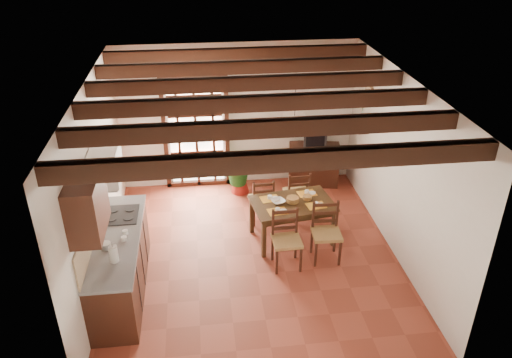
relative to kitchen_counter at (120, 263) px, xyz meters
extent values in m
plane|color=brown|center=(1.96, 0.60, -0.47)|extent=(5.00, 5.00, 0.00)
cube|color=silver|center=(1.96, 3.10, 0.93)|extent=(4.50, 0.02, 2.80)
cube|color=silver|center=(1.96, -1.90, 0.93)|extent=(4.50, 0.02, 2.80)
cube|color=silver|center=(-0.29, 0.60, 0.93)|extent=(0.02, 5.00, 2.80)
cube|color=silver|center=(4.21, 0.60, 0.93)|extent=(0.02, 5.00, 2.80)
cube|color=white|center=(1.96, 0.60, 2.33)|extent=(4.50, 5.00, 0.02)
cube|color=black|center=(1.96, -1.50, 2.22)|extent=(4.50, 0.14, 0.20)
cube|color=black|center=(1.96, -0.66, 2.22)|extent=(4.50, 0.14, 0.20)
cube|color=black|center=(1.96, 0.18, 2.22)|extent=(4.50, 0.14, 0.20)
cube|color=black|center=(1.96, 1.02, 2.22)|extent=(4.50, 0.14, 0.20)
cube|color=black|center=(1.96, 1.86, 2.22)|extent=(4.50, 0.14, 0.20)
cube|color=black|center=(1.96, 2.70, 2.22)|extent=(4.50, 0.14, 0.20)
cube|color=white|center=(1.16, 3.09, 0.63)|extent=(1.01, 0.02, 2.11)
cube|color=#351910|center=(1.16, 3.04, 1.77)|extent=(1.26, 0.10, 0.08)
cube|color=#351910|center=(0.57, 3.04, 0.63)|extent=(0.08, 0.10, 2.28)
cube|color=#351910|center=(1.75, 3.04, 0.63)|extent=(0.08, 0.10, 2.28)
cube|color=#351910|center=(1.16, 3.02, 0.63)|extent=(1.01, 0.03, 2.02)
cube|color=#351910|center=(0.01, 0.00, -0.03)|extent=(0.60, 2.20, 0.88)
cube|color=slate|center=(0.01, 0.00, 0.43)|extent=(0.64, 2.25, 0.04)
cube|color=tan|center=(-0.28, 0.00, 0.66)|extent=(0.02, 2.20, 0.50)
cube|color=#351910|center=(-0.12, -0.70, 1.38)|extent=(0.35, 0.80, 0.70)
cube|color=white|center=(-0.09, 0.55, 1.28)|extent=(0.38, 0.60, 0.50)
cube|color=silver|center=(-0.09, 0.55, 1.01)|extent=(0.32, 0.55, 0.04)
cube|color=black|center=(0.01, 0.55, 0.45)|extent=(0.50, 0.55, 0.02)
cylinder|color=white|center=(0.06, -0.55, 0.56)|extent=(0.11, 0.11, 0.24)
cylinder|color=silver|center=(-0.09, -0.25, 0.48)|extent=(0.14, 0.14, 0.10)
cube|color=#382412|center=(2.65, 0.97, 0.20)|extent=(1.40, 1.02, 0.05)
cube|color=#382412|center=(2.65, 0.97, 0.13)|extent=(1.26, 0.92, 0.09)
cube|color=#382412|center=(3.17, 1.41, -0.15)|extent=(0.07, 0.07, 0.65)
cube|color=#382412|center=(2.01, 1.23, -0.15)|extent=(0.07, 0.07, 0.65)
cube|color=#382412|center=(3.28, 0.70, -0.15)|extent=(0.07, 0.07, 0.65)
cube|color=#382412|center=(2.12, 0.52, -0.15)|extent=(0.07, 0.07, 0.65)
cube|color=#A17C44|center=(2.43, 0.26, -0.01)|extent=(0.44, 0.42, 0.05)
cube|color=#351910|center=(2.43, 0.43, 0.22)|extent=(0.43, 0.05, 0.47)
cube|color=#351910|center=(2.43, 0.26, -0.24)|extent=(0.42, 0.40, 0.46)
cube|color=#A17C44|center=(3.07, 0.35, -0.01)|extent=(0.46, 0.44, 0.05)
cube|color=#351910|center=(3.08, 0.53, 0.23)|extent=(0.44, 0.06, 0.48)
cube|color=#351910|center=(3.07, 0.35, -0.24)|extent=(0.43, 0.41, 0.47)
cube|color=#A17C44|center=(2.23, 1.58, -0.05)|extent=(0.43, 0.41, 0.05)
cube|color=#351910|center=(2.24, 1.42, 0.17)|extent=(0.40, 0.07, 0.43)
cube|color=#351910|center=(2.23, 1.58, -0.26)|extent=(0.41, 0.39, 0.43)
cube|color=#A17C44|center=(2.86, 1.68, -0.02)|extent=(0.44, 0.42, 0.05)
cube|color=#351910|center=(2.87, 1.51, 0.21)|extent=(0.42, 0.06, 0.46)
cube|color=#351910|center=(2.86, 1.68, -0.25)|extent=(0.42, 0.40, 0.45)
cube|color=orange|center=(2.32, 0.77, 0.17)|extent=(0.29, 0.22, 0.01)
cube|color=orange|center=(2.97, 0.77, 0.17)|extent=(0.29, 0.22, 0.01)
cube|color=orange|center=(2.32, 1.17, 0.17)|extent=(0.29, 0.22, 0.01)
cube|color=orange|center=(2.97, 1.17, 0.17)|extent=(0.29, 0.22, 0.01)
cylinder|color=olive|center=(2.65, 0.97, 0.22)|extent=(0.20, 0.20, 0.08)
imported|color=white|center=(2.41, 0.98, 0.25)|extent=(0.28, 0.28, 0.05)
cube|color=#351910|center=(3.43, 2.83, -0.06)|extent=(1.04, 0.62, 0.83)
cube|color=black|center=(3.43, 2.83, 0.55)|extent=(0.51, 0.48, 0.37)
cube|color=black|center=(3.43, 2.63, 0.55)|extent=(0.35, 0.10, 0.28)
cube|color=white|center=(3.46, 3.08, 1.28)|extent=(0.25, 0.03, 0.32)
cone|color=maroon|center=(1.94, 2.64, -0.36)|extent=(0.34, 0.34, 0.21)
imported|color=#144C19|center=(1.94, 2.64, 0.10)|extent=(2.03, 1.86, 1.89)
cube|color=#351910|center=(4.10, 2.20, 1.08)|extent=(0.20, 0.42, 0.03)
cube|color=#351910|center=(4.10, 2.03, 0.99)|extent=(0.18, 0.03, 0.18)
cube|color=#351910|center=(4.10, 2.37, 0.99)|extent=(0.18, 0.03, 0.18)
imported|color=#B2BFB2|center=(4.10, 2.20, 1.18)|extent=(0.15, 0.15, 0.15)
sphere|color=orange|center=(4.10, 2.20, 1.39)|extent=(0.14, 0.14, 0.14)
cylinder|color=#144C19|center=(4.10, 2.20, 1.24)|extent=(0.01, 0.01, 0.28)
cube|color=brown|center=(4.18, 2.20, 1.58)|extent=(0.03, 0.32, 0.32)
cube|color=#C3B292|center=(4.17, 2.20, 1.58)|extent=(0.01, 0.26, 0.26)
cylinder|color=black|center=(2.65, 1.07, 1.98)|extent=(0.01, 0.01, 0.70)
cone|color=beige|center=(2.65, 1.07, 1.61)|extent=(0.36, 0.36, 0.14)
sphere|color=#FFD88C|center=(2.65, 1.07, 1.53)|extent=(0.09, 0.09, 0.09)
camera|label=1|loc=(1.22, -5.81, 4.36)|focal=35.00mm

